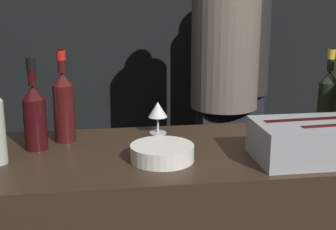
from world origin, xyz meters
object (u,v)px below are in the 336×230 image
(bowl_white, at_px, (162,152))
(person_blond_tee, at_px, (224,81))
(red_wine_bottle_black_foil, at_px, (34,114))
(red_wine_bottle_tall, at_px, (64,104))
(person_in_hoodie, at_px, (245,68))
(wine_glass, at_px, (158,111))
(champagne_bottle, at_px, (328,97))
(ice_bin_with_bottles, at_px, (321,139))

(bowl_white, xyz_separation_m, person_blond_tee, (0.58, 1.37, -0.03))
(red_wine_bottle_black_foil, relative_size, red_wine_bottle_tall, 0.96)
(person_in_hoodie, bearing_deg, wine_glass, 177.65)
(person_in_hoodie, bearing_deg, red_wine_bottle_tall, 168.94)
(champagne_bottle, bearing_deg, wine_glass, 178.83)
(person_blond_tee, bearing_deg, champagne_bottle, 26.85)
(ice_bin_with_bottles, xyz_separation_m, bowl_white, (-0.52, 0.06, -0.04))
(wine_glass, distance_m, person_blond_tee, 1.20)
(red_wine_bottle_black_foil, bearing_deg, ice_bin_with_bottles, -14.43)
(bowl_white, bearing_deg, person_blond_tee, 67.06)
(person_in_hoodie, bearing_deg, person_blond_tee, 172.90)
(ice_bin_with_bottles, distance_m, person_blond_tee, 1.43)
(wine_glass, distance_m, red_wine_bottle_tall, 0.36)
(bowl_white, bearing_deg, red_wine_bottle_black_foil, 156.65)
(wine_glass, xyz_separation_m, person_in_hoodie, (0.81, 1.44, -0.07))
(red_wine_bottle_black_foil, distance_m, person_in_hoodie, 2.01)
(bowl_white, height_order, wine_glass, wine_glass)
(red_wine_bottle_black_foil, bearing_deg, champagne_bottle, 5.56)
(person_blond_tee, bearing_deg, red_wine_bottle_tall, -19.83)
(red_wine_bottle_tall, bearing_deg, person_blond_tee, 50.62)
(wine_glass, xyz_separation_m, red_wine_bottle_tall, (-0.35, -0.04, 0.05))
(champagne_bottle, distance_m, red_wine_bottle_black_foil, 1.14)
(person_blond_tee, bearing_deg, red_wine_bottle_black_foil, -20.66)
(wine_glass, xyz_separation_m, champagne_bottle, (0.69, -0.01, 0.04))
(red_wine_bottle_tall, bearing_deg, person_in_hoodie, 51.89)
(ice_bin_with_bottles, height_order, bowl_white, ice_bin_with_bottles)
(ice_bin_with_bottles, relative_size, person_in_hoodie, 0.24)
(bowl_white, bearing_deg, ice_bin_with_bottles, -6.58)
(bowl_white, xyz_separation_m, champagne_bottle, (0.72, 0.29, 0.10))
(person_in_hoodie, distance_m, person_blond_tee, 0.46)
(wine_glass, height_order, red_wine_bottle_black_foil, red_wine_bottle_black_foil)
(bowl_white, relative_size, person_blond_tee, 0.12)
(champagne_bottle, height_order, person_blond_tee, person_blond_tee)
(ice_bin_with_bottles, xyz_separation_m, person_blond_tee, (0.06, 1.43, -0.07))
(champagne_bottle, height_order, red_wine_bottle_black_foil, red_wine_bottle_black_foil)
(ice_bin_with_bottles, relative_size, bowl_white, 2.08)
(bowl_white, relative_size, red_wine_bottle_tall, 0.62)
(ice_bin_with_bottles, distance_m, champagne_bottle, 0.41)
(wine_glass, bearing_deg, person_blond_tee, 62.40)
(person_in_hoodie, xyz_separation_m, person_blond_tee, (-0.26, -0.38, -0.02))
(champagne_bottle, bearing_deg, red_wine_bottle_black_foil, -174.44)
(bowl_white, distance_m, person_in_hoodie, 1.93)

